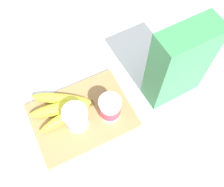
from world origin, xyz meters
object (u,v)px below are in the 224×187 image
at_px(cereal_box, 179,65).
at_px(banana_bunch, 63,108).
at_px(yogurt_cup_front, 110,109).
at_px(yogurt_cup_back, 76,118).
at_px(cutting_board, 82,115).

bearing_deg(cereal_box, banana_bunch, 165.35).
xyz_separation_m(yogurt_cup_front, banana_bunch, (0.12, -0.08, -0.03)).
xyz_separation_m(yogurt_cup_back, banana_bunch, (0.02, -0.06, -0.02)).
relative_size(yogurt_cup_front, yogurt_cup_back, 1.08).
bearing_deg(cutting_board, yogurt_cup_back, 44.50).
height_order(yogurt_cup_back, banana_bunch, yogurt_cup_back).
xyz_separation_m(cutting_board, banana_bunch, (0.05, -0.04, 0.03)).
bearing_deg(cutting_board, yogurt_cup_front, 153.25).
xyz_separation_m(cutting_board, yogurt_cup_front, (-0.08, 0.04, 0.05)).
relative_size(cutting_board, yogurt_cup_back, 3.65).
bearing_deg(banana_bunch, cutting_board, 139.34).
bearing_deg(yogurt_cup_back, yogurt_cup_front, 169.72).
bearing_deg(yogurt_cup_front, cereal_box, -179.43).
height_order(cutting_board, banana_bunch, banana_bunch).
relative_size(cutting_board, yogurt_cup_front, 3.37).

